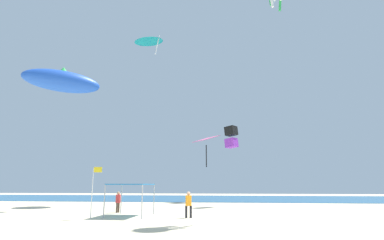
{
  "coord_description": "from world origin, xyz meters",
  "views": [
    {
      "loc": [
        2.62,
        -19.34,
        2.15
      ],
      "look_at": [
        -0.81,
        10.77,
        8.56
      ],
      "focal_mm": 28.54,
      "sensor_mm": 36.0,
      "label": 1
    }
  ],
  "objects": [
    {
      "name": "ground",
      "position": [
        0.0,
        0.0,
        -0.05
      ],
      "size": [
        110.0,
        110.0,
        0.1
      ],
      "primitive_type": "cube",
      "color": "beige"
    },
    {
      "name": "ocean_strip",
      "position": [
        0.0,
        30.39,
        0.01
      ],
      "size": [
        110.0,
        23.27,
        0.03
      ],
      "primitive_type": "cube",
      "color": "#28608C",
      "rests_on": "ground"
    },
    {
      "name": "canopy_tent",
      "position": [
        -4.15,
        2.11,
        2.08
      ],
      "size": [
        2.6,
        3.35,
        2.19
      ],
      "color": "#B2B2B7",
      "rests_on": "ground"
    },
    {
      "name": "person_near_tent",
      "position": [
        -5.94,
        4.52,
        0.94
      ],
      "size": [
        0.38,
        0.43,
        1.61
      ],
      "rotation": [
        0.0,
        0.0,
        1.41
      ],
      "color": "brown",
      "rests_on": "ground"
    },
    {
      "name": "person_leftmost",
      "position": [
        0.03,
        1.33,
        0.99
      ],
      "size": [
        0.45,
        0.4,
        1.68
      ],
      "rotation": [
        0.0,
        0.0,
        0.05
      ],
      "color": "black",
      "rests_on": "ground"
    },
    {
      "name": "banner_flag",
      "position": [
        -6.17,
        0.37,
        2.0
      ],
      "size": [
        0.61,
        0.06,
        3.29
      ],
      "color": "silver",
      "rests_on": "ground"
    },
    {
      "name": "kite_box_black",
      "position": [
        3.15,
        13.2,
        7.12
      ],
      "size": [
        1.54,
        1.51,
        2.35
      ],
      "rotation": [
        0.0,
        0.0,
        4.15
      ],
      "color": "black"
    },
    {
      "name": "kite_delta_teal",
      "position": [
        -7.38,
        17.28,
        21.11
      ],
      "size": [
        5.18,
        5.2,
        3.33
      ],
      "rotation": [
        0.0,
        0.0,
        2.63
      ],
      "color": "teal"
    },
    {
      "name": "kite_diamond_pink",
      "position": [
        -0.06,
        20.81,
        7.88
      ],
      "size": [
        3.79,
        3.8,
        4.16
      ],
      "rotation": [
        0.0,
        0.0,
        2.28
      ],
      "color": "pink"
    },
    {
      "name": "kite_inflatable_blue",
      "position": [
        -12.84,
        6.84,
        11.84
      ],
      "size": [
        6.99,
        6.13,
        2.69
      ],
      "rotation": [
        0.0,
        0.0,
        3.8
      ],
      "color": "blue"
    }
  ]
}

